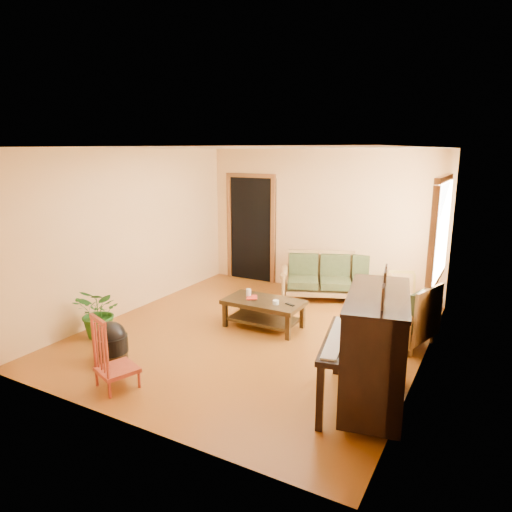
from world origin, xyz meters
The scene contains 16 objects.
floor centered at (0.00, 0.00, 0.00)m, with size 5.00×5.00×0.00m, color #68340D.
doorway centered at (-1.45, 2.48, 1.02)m, with size 1.08×0.16×2.05m, color black.
window centered at (2.21, 1.30, 1.50)m, with size 0.12×1.36×1.46m, color white.
sofa centered at (0.48, 2.08, 0.40)m, with size 1.87×0.78×0.80m, color olive.
coffee_table centered at (-0.01, 0.30, 0.21)m, with size 1.15×0.63×0.42m, color black.
armchair centered at (1.90, 0.72, 0.43)m, with size 0.82×0.86×0.86m, color olive.
piano centered at (1.97, -1.05, 0.60)m, with size 0.81×1.37×1.21m, color black.
footstool centered at (-1.14, -1.60, 0.19)m, with size 0.40×0.40×0.38m, color black.
red_chair centered at (-0.61, -2.03, 0.43)m, with size 0.40×0.44×0.85m, color maroon.
leaning_frame centered at (1.55, 2.40, 0.30)m, with size 0.45×0.10×0.60m, color #AD9139.
ceramic_crock centered at (2.15, 2.28, 0.12)m, with size 0.19×0.19×0.24m, color #33439A.
potted_plant centered at (-1.84, -1.12, 0.36)m, with size 0.65×0.57×0.73m, color #225B1A.
book centered at (-0.28, 0.26, 0.43)m, with size 0.16×0.22×0.02m, color #9E2315.
candle centered at (-0.28, 0.33, 0.48)m, with size 0.07×0.07×0.12m, color silver.
glass_jar centered at (0.23, 0.22, 0.45)m, with size 0.09×0.09×0.06m, color white.
remote centered at (0.42, 0.29, 0.43)m, with size 0.15×0.04×0.02m, color black.
Camera 1 is at (2.96, -5.34, 2.57)m, focal length 32.00 mm.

